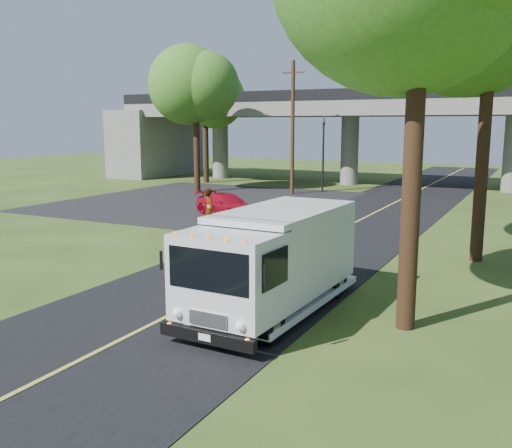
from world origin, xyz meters
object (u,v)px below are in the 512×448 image
Objects in this scene: step_van at (274,258)px; red_sedan at (227,205)px; tree_left_far at (206,91)px; tree_left_lot at (197,78)px; utility_pole at (293,127)px; pedestrian at (209,210)px; traffic_signal at (323,147)px.

step_van reaches higher than red_sedan.
tree_left_far is 2.46× the size of red_sedan.
tree_left_lot is 12.98m from red_sedan.
utility_pole is at bearing 18.97° from tree_left_lot.
step_van is 11.85m from pedestrian.
utility_pole is 0.86× the size of tree_left_lot.
tree_left_lot is 1.65× the size of step_van.
step_van is (19.00, -27.24, -6.01)m from tree_left_far.
tree_left_lot is at bearing -20.77° from pedestrian.
utility_pole is at bearing -47.05° from pedestrian.
utility_pole is at bearing -126.87° from traffic_signal.
step_van is at bearing -72.11° from traffic_signal.
utility_pole is at bearing 114.54° from step_van.
tree_left_far is 5.18× the size of pedestrian.
step_van is 15.94m from red_sedan.
tree_left_far is at bearing 157.57° from utility_pole.
tree_left_lot reaches higher than traffic_signal.
pedestrian is (11.43, -18.14, -6.50)m from tree_left_far.
pedestrian is at bearing -81.51° from utility_pole.
traffic_signal reaches higher than red_sedan.
traffic_signal is 2.86m from utility_pole.
traffic_signal is at bearing 17.75° from red_sedan.
traffic_signal is 0.50× the size of tree_left_lot.
traffic_signal is 16.47m from pedestrian.
red_sedan is (-9.00, 13.13, -0.85)m from step_van.
traffic_signal is 10.01m from tree_left_lot.
traffic_signal is 0.58× the size of utility_pole.
pedestrian is (0.64, -16.31, -2.25)m from traffic_signal.
red_sedan is at bearing -93.71° from traffic_signal.
tree_left_far reaches higher than traffic_signal.
tree_left_lot reaches higher than step_van.
red_sedan is at bearing -86.08° from utility_pole.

